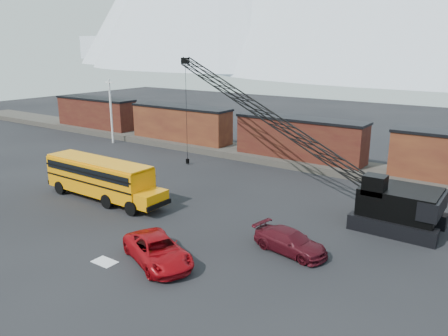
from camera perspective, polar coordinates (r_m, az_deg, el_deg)
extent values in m
plane|color=black|center=(28.88, -9.83, -8.73)|extent=(160.00, 160.00, 0.00)
cube|color=#4A443C|center=(46.05, 9.73, 0.93)|extent=(120.00, 5.00, 0.70)
cube|color=#492114|center=(65.63, -16.40, 6.92)|extent=(13.50, 2.90, 4.00)
cube|color=black|center=(65.38, -16.54, 8.70)|extent=(13.70, 3.10, 0.25)
cube|color=black|center=(69.18, -18.49, 5.74)|extent=(2.20, 2.40, 0.60)
cube|color=black|center=(62.69, -13.86, 5.15)|extent=(2.20, 2.40, 0.60)
cube|color=#441A13|center=(54.16, -5.65, 5.79)|extent=(13.50, 2.90, 4.00)
cube|color=black|center=(53.86, -5.71, 7.94)|extent=(13.70, 3.10, 0.25)
cube|color=black|center=(57.26, -8.81, 4.47)|extent=(2.20, 2.40, 0.60)
cube|color=black|center=(51.88, -2.07, 3.51)|extent=(2.20, 2.40, 0.60)
cube|color=#492114|center=(45.53, 9.86, 3.79)|extent=(13.50, 2.90, 4.00)
cube|color=black|center=(45.16, 9.98, 6.34)|extent=(13.70, 3.10, 0.25)
cube|color=black|center=(47.78, 5.22, 2.42)|extent=(2.20, 2.40, 0.60)
cube|color=black|center=(44.33, 14.66, 0.94)|extent=(2.20, 2.40, 0.60)
cube|color=black|center=(42.41, 24.27, -0.59)|extent=(2.20, 2.40, 0.60)
cylinder|color=silver|center=(56.81, -14.54, 7.15)|extent=(0.24, 0.24, 8.00)
cube|color=silver|center=(56.43, -14.79, 10.76)|extent=(1.40, 0.12, 0.12)
cube|color=silver|center=(26.15, -15.32, -11.74)|extent=(1.40, 0.90, 0.02)
cube|color=orange|center=(36.06, -16.02, -1.13)|extent=(10.00, 2.50, 2.50)
cube|color=orange|center=(32.26, -9.60, -3.99)|extent=(1.60, 2.30, 1.10)
cube|color=orange|center=(35.72, -16.17, 0.86)|extent=(10.00, 2.30, 0.18)
cube|color=black|center=(35.13, -17.69, -0.51)|extent=(9.60, 0.05, 0.65)
cube|color=black|center=(36.64, -14.58, 0.37)|extent=(9.60, 0.05, 0.65)
cube|color=black|center=(31.80, -8.48, -4.81)|extent=(0.15, 2.45, 0.35)
cube|color=black|center=(40.27, -20.47, -1.29)|extent=(0.15, 2.50, 0.35)
cylinder|color=black|center=(38.57, -20.59, -2.40)|extent=(1.10, 0.35, 1.10)
cylinder|color=black|center=(39.83, -17.89, -1.61)|extent=(1.10, 0.35, 1.10)
cylinder|color=black|center=(34.11, -15.01, -4.21)|extent=(1.10, 0.35, 1.10)
cylinder|color=black|center=(35.52, -12.19, -3.24)|extent=(1.10, 0.35, 1.10)
cylinder|color=black|center=(32.25, -12.01, -5.17)|extent=(1.10, 0.35, 1.10)
cylinder|color=black|center=(33.74, -9.16, -4.08)|extent=(1.10, 0.35, 1.10)
imported|color=#98070D|center=(25.14, -8.65, -10.60)|extent=(5.95, 4.44, 1.50)
imported|color=#420B14|center=(26.38, 8.64, -9.48)|extent=(4.91, 2.63, 1.35)
cube|color=black|center=(30.23, 20.99, -7.42)|extent=(5.50, 1.00, 1.00)
cube|color=black|center=(33.15, 22.41, -5.55)|extent=(5.50, 1.00, 1.00)
cube|color=black|center=(31.21, 21.99, -4.05)|extent=(4.80, 3.60, 1.80)
cube|color=black|center=(30.82, 25.63, -4.32)|extent=(1.20, 3.80, 1.20)
cube|color=black|center=(30.05, 19.09, -2.09)|extent=(1.40, 1.20, 1.30)
cube|color=black|center=(29.55, 18.78, -2.36)|extent=(1.20, 0.06, 0.90)
cube|color=black|center=(44.00, -5.09, 13.78)|extent=(0.70, 0.50, 0.60)
cylinder|color=black|center=(44.45, -4.93, 7.01)|extent=(0.04, 0.04, 10.18)
cube|color=black|center=(45.43, -4.79, 0.90)|extent=(0.25, 0.25, 0.50)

